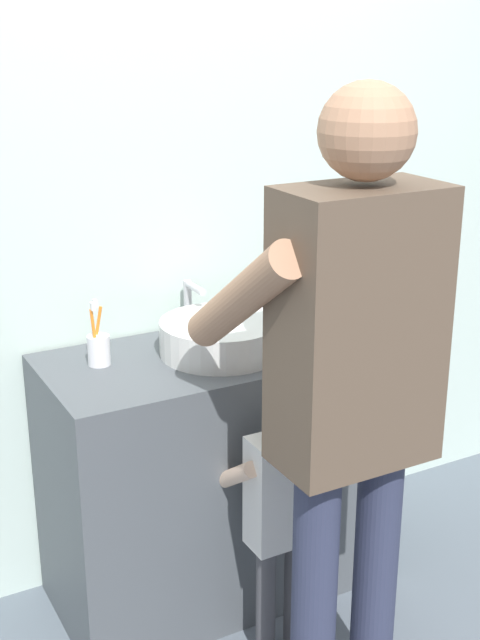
{
  "coord_description": "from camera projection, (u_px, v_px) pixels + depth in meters",
  "views": [
    {
      "loc": [
        -1.17,
        -2.0,
        1.89
      ],
      "look_at": [
        0.0,
        0.15,
        1.04
      ],
      "focal_mm": 47.88,
      "sensor_mm": 36.0,
      "label": 1
    }
  ],
  "objects": [
    {
      "name": "adult_parent",
      "position": [
        352.0,
        368.0,
        2.16
      ],
      "size": [
        0.55,
        0.58,
        1.77
      ],
      "color": "#2D334C",
      "rests_on": "ground"
    },
    {
      "name": "vanity_cabinet",
      "position": [
        219.0,
        472.0,
        2.91
      ],
      "size": [
        1.14,
        0.54,
        0.88
      ],
      "primitive_type": "cube",
      "color": "#4C5156",
      "rests_on": "ground"
    },
    {
      "name": "soap_bottle",
      "position": [
        307.0,
        319.0,
        2.86
      ],
      "size": [
        0.06,
        0.06,
        0.17
      ],
      "color": "#66B2D1",
      "rests_on": "vanity_cabinet"
    },
    {
      "name": "faucet",
      "position": [
        189.0,
        309.0,
        2.92
      ],
      "size": [
        0.18,
        0.14,
        0.18
      ],
      "color": "#B7BABF",
      "rests_on": "vanity_cabinet"
    },
    {
      "name": "ground_plane",
      "position": [
        262.0,
        630.0,
        2.81
      ],
      "size": [
        14.0,
        14.0,
        0.0
      ],
      "primitive_type": "plane",
      "color": "slate"
    },
    {
      "name": "child_toddler",
      "position": [
        280.0,
        505.0,
        2.55
      ],
      "size": [
        0.27,
        0.27,
        0.88
      ],
      "color": "#47474C",
      "rests_on": "ground"
    },
    {
      "name": "back_wall",
      "position": [
        174.0,
        193.0,
        2.88
      ],
      "size": [
        4.4,
        0.08,
        2.7
      ],
      "color": "silver",
      "rests_on": "ground"
    },
    {
      "name": "sink_basin",
      "position": [
        221.0,
        336.0,
        2.73
      ],
      "size": [
        0.39,
        0.39,
        0.11
      ],
      "color": "silver",
      "rests_on": "vanity_cabinet"
    },
    {
      "name": "toothbrush_cup",
      "position": [
        99.0,
        348.0,
        2.64
      ],
      "size": [
        0.07,
        0.07,
        0.21
      ],
      "color": "silver",
      "rests_on": "vanity_cabinet"
    }
  ]
}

